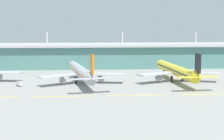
# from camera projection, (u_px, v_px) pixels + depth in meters

# --- Properties ---
(ground_plane) EXTENTS (600.00, 600.00, 0.00)m
(ground_plane) POSITION_uv_depth(u_px,v_px,m) (143.00, 94.00, 163.59)
(ground_plane) COLOR gray
(terminal_building) EXTENTS (288.00, 34.00, 27.16)m
(terminal_building) POSITION_uv_depth(u_px,v_px,m) (122.00, 55.00, 266.16)
(terminal_building) COLOR slate
(terminal_building) RESTS_ON ground
(airliner_near_middle) EXTENTS (47.96, 71.25, 18.90)m
(airliner_near_middle) POSITION_uv_depth(u_px,v_px,m) (81.00, 72.00, 193.33)
(airliner_near_middle) COLOR #ADB2BC
(airliner_near_middle) RESTS_ON ground
(airliner_far_middle) EXTENTS (48.65, 72.10, 18.90)m
(airliner_far_middle) POSITION_uv_depth(u_px,v_px,m) (176.00, 70.00, 199.25)
(airliner_far_middle) COLOR yellow
(airliner_far_middle) RESTS_ON ground
(taxiway_stripe_mid_west) EXTENTS (28.00, 0.70, 0.04)m
(taxiway_stripe_mid_west) POSITION_uv_depth(u_px,v_px,m) (64.00, 96.00, 158.66)
(taxiway_stripe_mid_west) COLOR yellow
(taxiway_stripe_mid_west) RESTS_ON ground
(taxiway_stripe_centre) EXTENTS (28.00, 0.70, 0.04)m
(taxiway_stripe_centre) POSITION_uv_depth(u_px,v_px,m) (137.00, 95.00, 160.94)
(taxiway_stripe_centre) COLOR yellow
(taxiway_stripe_centre) RESTS_ON ground
(taxiway_stripe_mid_east) EXTENTS (28.00, 0.70, 0.04)m
(taxiway_stripe_mid_east) POSITION_uv_depth(u_px,v_px,m) (209.00, 94.00, 163.23)
(taxiway_stripe_mid_east) COLOR yellow
(taxiway_stripe_mid_east) RESTS_ON ground
(baggage_cart) EXTENTS (3.70, 3.92, 2.48)m
(baggage_cart) POSITION_uv_depth(u_px,v_px,m) (19.00, 84.00, 184.71)
(baggage_cart) COLOR silver
(baggage_cart) RESTS_ON ground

